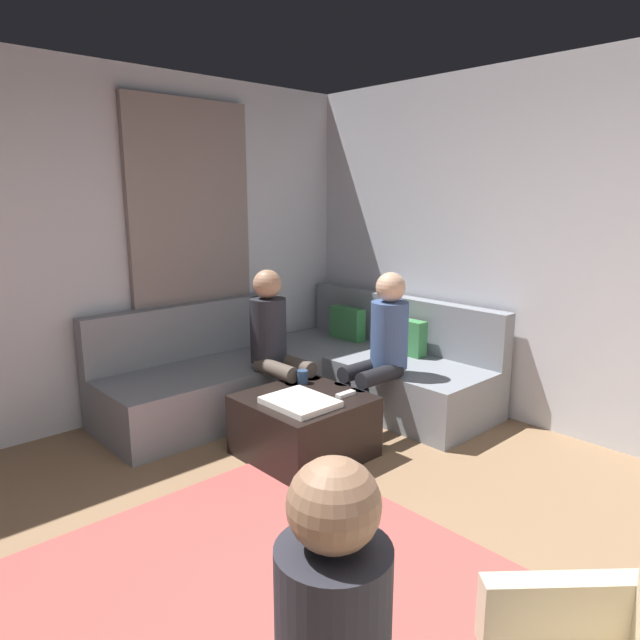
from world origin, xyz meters
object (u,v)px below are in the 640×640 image
sectional_couch (305,373)px  ottoman (304,426)px  person_on_couch_back (380,347)px  game_remote (346,394)px  coffee_mug (302,377)px  person_on_couch_side (276,342)px

sectional_couch → ottoman: (0.71, -0.63, -0.07)m
ottoman → person_on_couch_back: 0.82m
sectional_couch → game_remote: 0.99m
coffee_mug → person_on_couch_back: bearing=60.1°
game_remote → person_on_couch_back: size_ratio=0.12×
ottoman → game_remote: 0.36m
ottoman → coffee_mug: (-0.22, 0.18, 0.26)m
game_remote → person_on_couch_side: bearing=-179.4°
person_on_couch_back → person_on_couch_side: bearing=37.0°
ottoman → person_on_couch_side: person_on_couch_side is taller
sectional_couch → game_remote: size_ratio=17.00×
game_remote → ottoman: bearing=-129.3°
person_on_couch_back → person_on_couch_side: same height
ottoman → person_on_couch_side: bearing=159.2°
person_on_couch_side → coffee_mug: bearing=84.6°
coffee_mug → person_on_couch_back: 0.62m
person_on_couch_side → sectional_couch: bearing=-160.7°
ottoman → person_on_couch_side: size_ratio=0.63×
ottoman → person_on_couch_back: size_ratio=0.63×
sectional_couch → person_on_couch_back: 0.87m
ottoman → game_remote: (0.18, 0.22, 0.22)m
sectional_couch → game_remote: sectional_couch is taller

